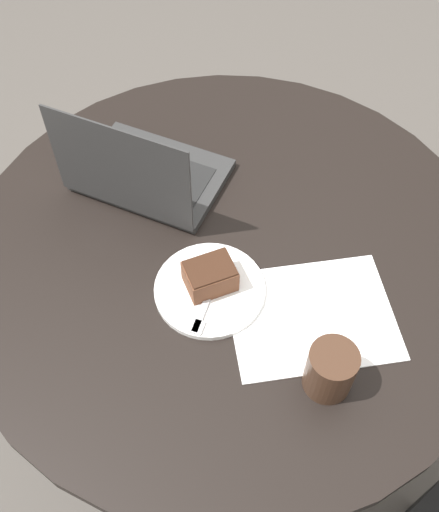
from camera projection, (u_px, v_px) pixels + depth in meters
ground_plane at (226, 396)px, 1.83m from camera, size 12.00×12.00×0.00m
dining_table at (228, 297)px, 1.36m from camera, size 1.07×1.07×0.78m
paper_document at (312, 315)px, 1.10m from camera, size 0.35×0.30×0.00m
plate at (210, 289)px, 1.13m from camera, size 0.21×0.21×0.01m
cake_slice at (210, 276)px, 1.11m from camera, size 0.09×0.07×0.06m
fork at (206, 302)px, 1.10m from camera, size 0.13×0.14×0.00m
coffee_glass at (330, 370)px, 0.99m from camera, size 0.08×0.08×0.10m
laptop at (144, 173)px, 1.25m from camera, size 0.36×0.37×0.24m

